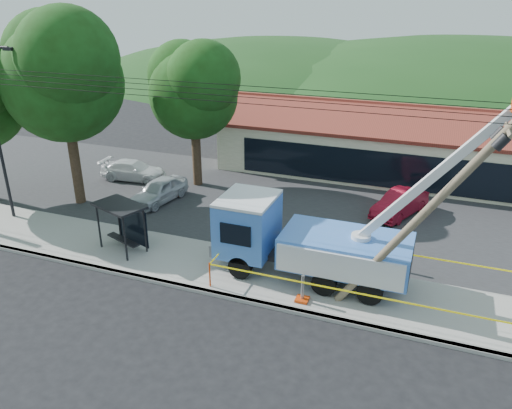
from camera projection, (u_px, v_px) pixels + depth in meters
The scene contains 16 objects.
ground at pixel (209, 330), 18.03m from camera, with size 120.00×120.00×0.00m, color black.
curb at pixel (232, 297), 19.81m from camera, with size 60.00×0.25×0.15m, color gray.
sidewalk at pixel (249, 274), 21.44m from camera, with size 60.00×4.00×0.15m, color gray.
parking_lot at pixel (300, 206), 28.34m from camera, with size 60.00×12.00×0.10m, color #28282B.
strip_mall at pixel (392, 145), 33.18m from camera, with size 22.50×8.53×4.67m.
tree_west_near at pixel (61, 70), 25.86m from camera, with size 7.56×6.72×10.80m.
tree_lot at pixel (193, 86), 29.05m from camera, with size 6.30×5.60×8.94m.
hill_west at pixel (282, 79), 70.23m from camera, with size 78.40×56.00×28.00m, color #193E16.
hill_center at pixel (473, 90), 62.10m from camera, with size 89.60×64.00×32.00m, color #193E16.
utility_truck at pixel (306, 239), 20.58m from camera, with size 11.10×4.30×8.13m.
leaning_pole at pixel (429, 208), 16.92m from camera, with size 5.46×1.68×8.03m.
bus_shelter at pixel (123, 216), 22.82m from camera, with size 2.72×2.17×2.29m.
caution_tape at pixel (375, 276), 19.62m from camera, with size 12.73×3.73×1.08m.
car_silver at pixel (160, 203), 28.87m from camera, with size 1.59×3.96×1.35m, color #B7BBBE.
car_red at pixel (398, 217), 27.12m from camera, with size 1.41×4.03×1.33m, color maroon.
car_white at pixel (135, 181), 32.25m from camera, with size 1.72×4.24×1.23m, color white.
Camera 1 is at (6.84, -13.24, 11.25)m, focal length 35.00 mm.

